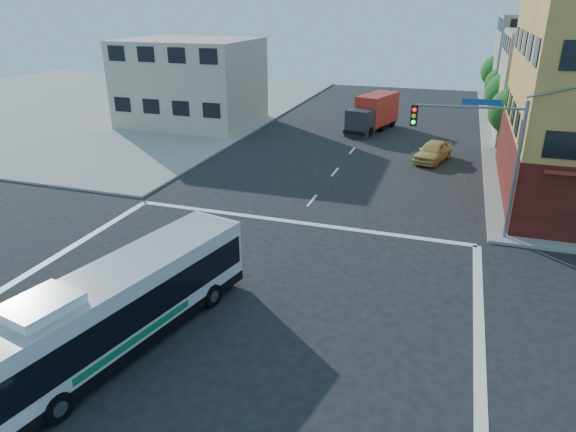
% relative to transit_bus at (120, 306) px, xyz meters
% --- Properties ---
extents(ground, '(120.00, 120.00, 0.00)m').
position_rel_transit_bus_xyz_m(ground, '(2.38, 2.78, -1.59)').
color(ground, black).
rests_on(ground, ground).
extents(sidewalk_nw, '(50.00, 50.00, 0.15)m').
position_rel_transit_bus_xyz_m(sidewalk_nw, '(-32.62, 37.78, -1.52)').
color(sidewalk_nw, gray).
rests_on(sidewalk_nw, ground).
extents(building_east_near, '(12.06, 10.06, 9.00)m').
position_rel_transit_bus_xyz_m(building_east_near, '(19.36, 36.76, 2.91)').
color(building_east_near, tan).
rests_on(building_east_near, ground).
extents(building_east_far, '(12.06, 10.06, 10.00)m').
position_rel_transit_bus_xyz_m(building_east_far, '(19.36, 50.76, 3.41)').
color(building_east_far, gray).
rests_on(building_east_far, ground).
extents(building_west, '(12.06, 10.06, 8.00)m').
position_rel_transit_bus_xyz_m(building_west, '(-14.64, 32.76, 2.41)').
color(building_west, beige).
rests_on(building_west, ground).
extents(signal_mast_ne, '(7.91, 1.13, 8.07)m').
position_rel_transit_bus_xyz_m(signal_mast_ne, '(11.46, 13.40, 3.39)').
color(signal_mast_ne, slate).
rests_on(signal_mast_ne, ground).
extents(street_tree_a, '(3.60, 3.60, 5.53)m').
position_rel_transit_bus_xyz_m(street_tree_a, '(14.28, 30.70, 2.00)').
color(street_tree_a, '#371F14').
rests_on(street_tree_a, ground).
extents(street_tree_b, '(3.80, 3.80, 5.79)m').
position_rel_transit_bus_xyz_m(street_tree_b, '(14.28, 38.70, 2.16)').
color(street_tree_b, '#371F14').
rests_on(street_tree_b, ground).
extents(street_tree_c, '(3.40, 3.40, 5.29)m').
position_rel_transit_bus_xyz_m(street_tree_c, '(14.28, 46.70, 1.87)').
color(street_tree_c, '#371F14').
rests_on(street_tree_c, ground).
extents(street_tree_d, '(4.00, 4.00, 6.03)m').
position_rel_transit_bus_xyz_m(street_tree_d, '(14.28, 54.70, 2.29)').
color(street_tree_d, '#371F14').
rests_on(street_tree_d, ground).
extents(transit_bus, '(4.63, 11.25, 3.26)m').
position_rel_transit_bus_xyz_m(transit_bus, '(0.00, 0.00, 0.00)').
color(transit_bus, black).
rests_on(transit_bus, ground).
extents(box_truck, '(4.01, 7.57, 3.27)m').
position_rel_transit_bus_xyz_m(box_truck, '(2.68, 35.34, -0.01)').
color(box_truck, '#27272C').
rests_on(box_truck, ground).
extents(parked_car, '(2.99, 4.84, 1.54)m').
position_rel_transit_bus_xyz_m(parked_car, '(8.76, 26.77, -0.82)').
color(parked_car, '#D5B55B').
rests_on(parked_car, ground).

